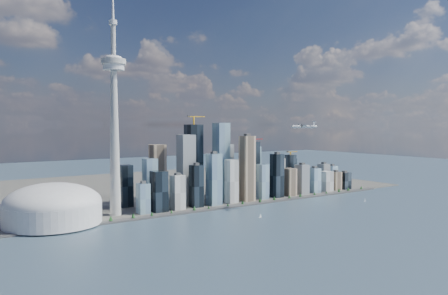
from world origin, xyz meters
TOP-DOWN VIEW (x-y plane):
  - ground at (0.00, 0.00)m, footprint 4000.00×4000.00m
  - seawall at (0.00, 250.00)m, footprint 1100.00×22.00m
  - land at (0.00, 700.00)m, footprint 1400.00×900.00m
  - shoreline_trees at (0.00, 250.00)m, footprint 960.53×7.20m
  - skyscraper_cluster at (59.62, 336.82)m, footprint 736.00×142.00m
  - needle_tower at (-300.00, 310.00)m, footprint 56.00×56.00m
  - dome_stadium at (-440.00, 300.00)m, footprint 200.00×200.00m
  - airplane at (122.23, 129.67)m, footprint 68.29×61.26m
  - sailboat_west at (-31.61, 110.11)m, footprint 7.55×2.51m
  - sailboat_east at (342.03, 112.89)m, footprint 7.59×4.18m

SIDE VIEW (x-z plane):
  - ground at x=0.00m, z-range 0.00..0.00m
  - land at x=0.00m, z-range 0.00..3.00m
  - seawall at x=0.00m, z-range 0.00..4.00m
  - sailboat_west at x=-31.61m, z-range -1.87..8.58m
  - sailboat_east at x=342.03m, z-range -1.91..8.76m
  - shoreline_trees at x=0.00m, z-range 4.38..13.18m
  - dome_stadium at x=-440.00m, z-range -3.56..82.44m
  - skyscraper_cluster at x=59.62m, z-range -45.16..190.34m
  - airplane at x=122.23m, z-range 199.42..216.85m
  - needle_tower at x=-300.00m, z-range -39.41..511.09m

